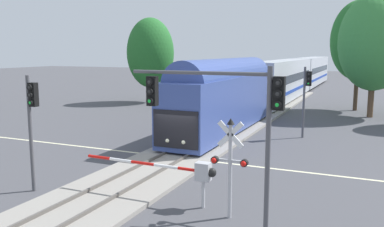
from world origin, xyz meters
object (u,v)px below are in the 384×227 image
object	(u,v)px
commuter_train	(286,78)
traffic_signal_median	(32,115)
traffic_signal_near_right	(226,109)
pine_left_background	(150,53)
crossing_signal_mast	(230,158)
elm_centre_background	(359,40)
crossing_gate_near	(187,171)
oak_far_right	(375,42)
traffic_signal_far_side	(306,91)

from	to	relation	value
commuter_train	traffic_signal_median	xyz separation A→B (m)	(-3.14, -38.38, 0.64)
traffic_signal_near_right	pine_left_background	distance (m)	35.90
crossing_signal_mast	elm_centre_background	bearing A→B (deg)	84.52
crossing_gate_near	pine_left_background	distance (m)	33.33
oak_far_right	elm_centre_background	world-z (taller)	oak_far_right
commuter_train	pine_left_background	bearing A→B (deg)	-146.74
commuter_train	traffic_signal_near_right	xyz separation A→B (m)	(5.72, -39.14, 1.49)
pine_left_background	elm_centre_background	world-z (taller)	elm_centre_background
pine_left_background	elm_centre_background	bearing A→B (deg)	6.62
commuter_train	pine_left_background	size ratio (longest dim) A/B	6.72
crossing_signal_mast	traffic_signal_near_right	bearing A→B (deg)	-77.70
traffic_signal_median	traffic_signal_far_side	distance (m)	18.32
traffic_signal_median	oak_far_right	xyz separation A→B (m)	(12.99, 27.72, 3.45)
oak_far_right	crossing_signal_mast	bearing A→B (deg)	-99.30
traffic_signal_far_side	traffic_signal_near_right	bearing A→B (deg)	-90.13
traffic_signal_far_side	elm_centre_background	xyz separation A→B (m)	(2.64, 15.81, 3.73)
traffic_signal_far_side	crossing_gate_near	bearing A→B (deg)	-98.63
crossing_signal_mast	oak_far_right	world-z (taller)	oak_far_right
crossing_gate_near	crossing_signal_mast	xyz separation A→B (m)	(1.90, -0.53, 0.86)
crossing_gate_near	traffic_signal_near_right	world-z (taller)	traffic_signal_near_right
crossing_gate_near	pine_left_background	size ratio (longest dim) A/B	0.60
crossing_signal_mast	commuter_train	bearing A→B (deg)	98.16
pine_left_background	oak_far_right	xyz separation A→B (m)	(23.80, -1.51, 1.03)
crossing_gate_near	traffic_signal_median	bearing A→B (deg)	-169.87
traffic_signal_median	traffic_signal_near_right	size ratio (longest dim) A/B	0.90
traffic_signal_near_right	pine_left_background	world-z (taller)	pine_left_background
traffic_signal_near_right	elm_centre_background	world-z (taller)	elm_centre_background
traffic_signal_median	oak_far_right	bearing A→B (deg)	64.89
commuter_train	crossing_signal_mast	distance (m)	38.11
crossing_signal_mast	traffic_signal_far_side	distance (m)	15.40
commuter_train	crossing_signal_mast	bearing A→B (deg)	-81.84
crossing_signal_mast	traffic_signal_median	bearing A→B (deg)	-175.58
crossing_signal_mast	traffic_signal_far_side	bearing A→B (deg)	88.70
traffic_signal_median	traffic_signal_near_right	world-z (taller)	traffic_signal_near_right
crossing_gate_near	traffic_signal_far_side	xyz separation A→B (m)	(2.25, 14.83, 1.92)
traffic_signal_far_side	oak_far_right	bearing A→B (deg)	70.76
crossing_signal_mast	elm_centre_background	size ratio (longest dim) A/B	0.33
traffic_signal_near_right	elm_centre_background	distance (m)	32.82
commuter_train	oak_far_right	distance (m)	15.08
oak_far_right	elm_centre_background	distance (m)	4.36
traffic_signal_near_right	crossing_gate_near	bearing A→B (deg)	138.61
elm_centre_background	traffic_signal_median	bearing A→B (deg)	-109.94
commuter_train	crossing_gate_near	bearing A→B (deg)	-84.61
oak_far_right	commuter_train	bearing A→B (deg)	132.71
traffic_signal_near_right	traffic_signal_far_side	xyz separation A→B (m)	(0.04, 16.78, -0.90)
commuter_train	traffic_signal_median	world-z (taller)	commuter_train
traffic_signal_median	pine_left_background	bearing A→B (deg)	110.30
oak_far_right	traffic_signal_near_right	bearing A→B (deg)	-98.24
commuter_train	traffic_signal_far_side	distance (m)	23.10
commuter_train	pine_left_background	world-z (taller)	pine_left_background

